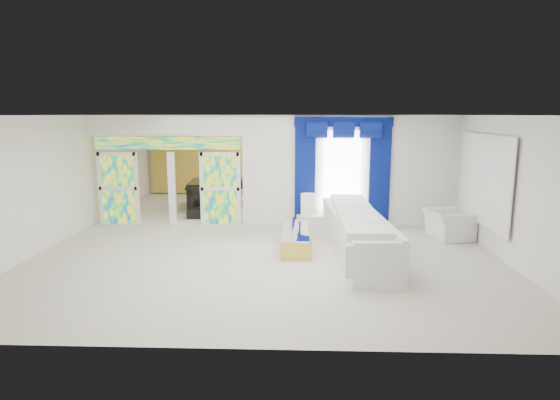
{
  "coord_description": "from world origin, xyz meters",
  "views": [
    {
      "loc": [
        0.68,
        -11.6,
        3.02
      ],
      "look_at": [
        0.3,
        -1.2,
        1.1
      ],
      "focal_mm": 29.88,
      "sensor_mm": 36.0,
      "label": 1
    }
  ],
  "objects_px": {
    "white_sofa": "(357,234)",
    "armchair": "(448,225)",
    "console_table": "(319,222)",
    "grand_piano": "(211,194)",
    "coffee_table": "(295,240)"
  },
  "relations": [
    {
      "from": "white_sofa",
      "to": "armchair",
      "type": "relative_size",
      "value": 4.13
    },
    {
      "from": "console_table",
      "to": "white_sofa",
      "type": "bearing_deg",
      "value": -70.99
    },
    {
      "from": "grand_piano",
      "to": "console_table",
      "type": "bearing_deg",
      "value": -44.18
    },
    {
      "from": "console_table",
      "to": "armchair",
      "type": "distance_m",
      "value": 3.24
    },
    {
      "from": "console_table",
      "to": "grand_piano",
      "type": "xyz_separation_m",
      "value": [
        -3.39,
        2.87,
        0.25
      ]
    },
    {
      "from": "white_sofa",
      "to": "console_table",
      "type": "relative_size",
      "value": 3.91
    },
    {
      "from": "armchair",
      "to": "white_sofa",
      "type": "bearing_deg",
      "value": 107.88
    },
    {
      "from": "coffee_table",
      "to": "grand_piano",
      "type": "bearing_deg",
      "value": 120.59
    },
    {
      "from": "white_sofa",
      "to": "coffee_table",
      "type": "height_order",
      "value": "white_sofa"
    },
    {
      "from": "coffee_table",
      "to": "white_sofa",
      "type": "bearing_deg",
      "value": -12.53
    },
    {
      "from": "coffee_table",
      "to": "armchair",
      "type": "height_order",
      "value": "armchair"
    },
    {
      "from": "coffee_table",
      "to": "grand_piano",
      "type": "xyz_separation_m",
      "value": [
        -2.77,
        4.68,
        0.24
      ]
    },
    {
      "from": "armchair",
      "to": "grand_piano",
      "type": "xyz_separation_m",
      "value": [
        -6.53,
        3.66,
        0.09
      ]
    },
    {
      "from": "console_table",
      "to": "grand_piano",
      "type": "distance_m",
      "value": 4.45
    },
    {
      "from": "coffee_table",
      "to": "grand_piano",
      "type": "height_order",
      "value": "grand_piano"
    }
  ]
}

